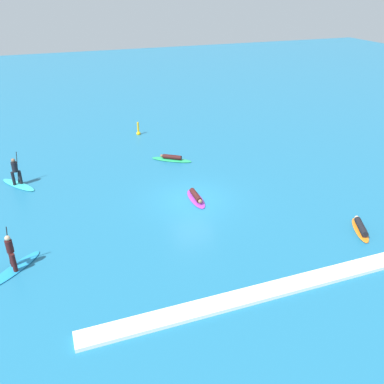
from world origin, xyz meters
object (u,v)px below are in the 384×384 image
Objects in this scene: marker_buoy at (138,132)px; surfer_on_green_board at (172,159)px; surfer_on_purple_board at (196,197)px; surfer_on_blue_board at (13,261)px; surfer_on_teal_board at (17,179)px; surfer_on_orange_board at (360,228)px.

surfer_on_green_board is at bearing -81.30° from marker_buoy.
surfer_on_purple_board is 10.62m from surfer_on_blue_board.
surfer_on_blue_board is 9.06m from surfer_on_teal_board.
surfer_on_purple_board is at bearing -26.52° from surfer_on_blue_board.
surfer_on_teal_board is 2.42× the size of marker_buoy.
surfer_on_purple_board is at bearing -155.78° from surfer_on_teal_board.
surfer_on_purple_board is 6.21m from surfer_on_green_board.
surfer_on_teal_board is 0.98× the size of surfer_on_green_board.
surfer_on_green_board is 2.47× the size of marker_buoy.
surfer_on_blue_board is (-10.05, -3.42, 0.32)m from surfer_on_purple_board.
surfer_on_orange_board is (6.87, -6.16, 0.03)m from surfer_on_purple_board.
surfer_on_green_board is at bearing 52.90° from surfer_on_orange_board.
surfer_on_orange_board is 0.86× the size of surfer_on_teal_board.
surfer_on_teal_board reaches higher than surfer_on_green_board.
surfer_on_purple_board is 0.88× the size of surfer_on_green_board.
marker_buoy reaches higher than surfer_on_purple_board.
surfer_on_teal_board is (-16.86, 11.80, 0.30)m from surfer_on_orange_board.
surfer_on_orange_board is 2.08× the size of marker_buoy.
marker_buoy reaches higher than surfer_on_orange_board.
surfer_on_green_board is (0.43, 6.20, -0.01)m from surfer_on_purple_board.
surfer_on_teal_board reaches higher than marker_buoy.
surfer_on_green_board is 6.35m from marker_buoy.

